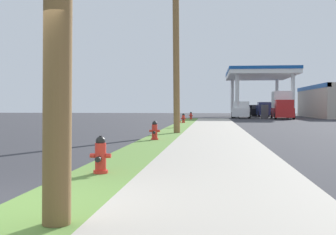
# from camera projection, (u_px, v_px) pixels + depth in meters

# --- Properties ---
(ground_plane) EXTENTS (160.00, 160.00, 0.00)m
(ground_plane) POSITION_uv_depth(u_px,v_px,m) (0.00, 213.00, 5.70)
(ground_plane) COLOR #333338
(grass_verge) EXTENTS (1.40, 80.00, 0.12)m
(grass_verge) POSITION_uv_depth(u_px,v_px,m) (50.00, 210.00, 5.62)
(grass_verge) COLOR #5B8438
(grass_verge) RESTS_ON ground
(sidewalk_slab) EXTENTS (3.20, 80.00, 0.12)m
(sidewalk_slab) POSITION_uv_depth(u_px,v_px,m) (223.00, 215.00, 5.38)
(sidewalk_slab) COLOR #A8A093
(sidewalk_slab) RESTS_ON ground
(fire_hydrant_nearest) EXTENTS (0.42, 0.38, 0.74)m
(fire_hydrant_nearest) POSITION_uv_depth(u_px,v_px,m) (100.00, 157.00, 8.34)
(fire_hydrant_nearest) COLOR red
(fire_hydrant_nearest) RESTS_ON grass_verge
(fire_hydrant_second) EXTENTS (0.42, 0.38, 0.74)m
(fire_hydrant_second) POSITION_uv_depth(u_px,v_px,m) (155.00, 131.00, 16.61)
(fire_hydrant_second) COLOR red
(fire_hydrant_second) RESTS_ON grass_verge
(fire_hydrant_third) EXTENTS (0.42, 0.37, 0.74)m
(fire_hydrant_third) POSITION_uv_depth(u_px,v_px,m) (177.00, 122.00, 25.99)
(fire_hydrant_third) COLOR red
(fire_hydrant_third) RESTS_ON grass_verge
(fire_hydrant_fourth) EXTENTS (0.42, 0.37, 0.74)m
(fire_hydrant_fourth) POSITION_uv_depth(u_px,v_px,m) (183.00, 119.00, 33.27)
(fire_hydrant_fourth) COLOR red
(fire_hydrant_fourth) RESTS_ON grass_verge
(fire_hydrant_fifth) EXTENTS (0.42, 0.38, 0.74)m
(fire_hydrant_fifth) POSITION_uv_depth(u_px,v_px,m) (191.00, 116.00, 42.21)
(fire_hydrant_fifth) COLOR red
(fire_hydrant_fifth) RESTS_ON grass_verge
(utility_pole_midground) EXTENTS (0.83, 1.26, 9.48)m
(utility_pole_midground) POSITION_uv_depth(u_px,v_px,m) (176.00, 36.00, 20.89)
(utility_pole_midground) COLOR olive
(utility_pole_midground) RESTS_ON grass_verge
(gas_station_canopy) EXTENTS (16.91, 15.95, 6.00)m
(gas_station_canopy) POSITION_uv_depth(u_px,v_px,m) (321.00, 96.00, 53.41)
(gas_station_canopy) COLOR silver
(gas_station_canopy) RESTS_ON ground
(car_black_by_near_pump) EXTENTS (2.23, 4.62, 1.57)m
(car_black_by_near_pump) POSITION_uv_depth(u_px,v_px,m) (251.00, 111.00, 61.22)
(car_black_by_near_pump) COLOR black
(car_black_by_near_pump) RESTS_ON ground
(truck_white_at_forecourt) EXTENTS (2.61, 5.57, 1.97)m
(truck_white_at_forecourt) POSITION_uv_depth(u_px,v_px,m) (241.00, 110.00, 50.47)
(truck_white_at_forecourt) COLOR white
(truck_white_at_forecourt) RESTS_ON ground
(truck_navy_on_apron) EXTENTS (2.13, 5.40, 1.97)m
(truck_navy_on_apron) POSITION_uv_depth(u_px,v_px,m) (264.00, 110.00, 58.03)
(truck_navy_on_apron) COLOR navy
(truck_navy_on_apron) RESTS_ON ground
(truck_red_at_far_bay) EXTENTS (2.49, 6.51, 3.11)m
(truck_red_at_far_bay) POSITION_uv_depth(u_px,v_px,m) (282.00, 106.00, 47.66)
(truck_red_at_far_bay) COLOR red
(truck_red_at_far_bay) RESTS_ON ground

